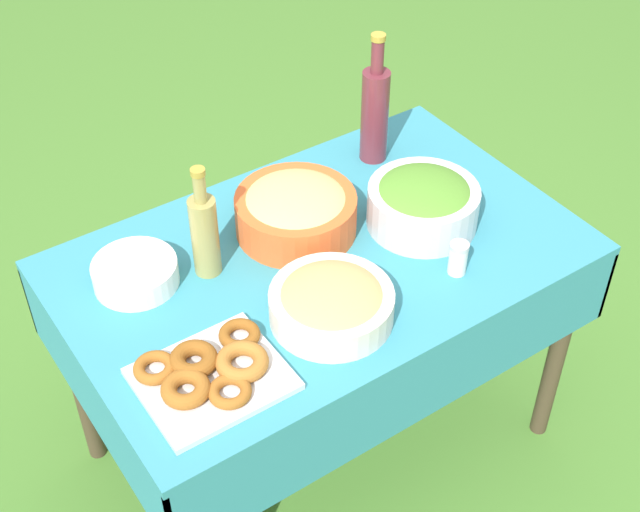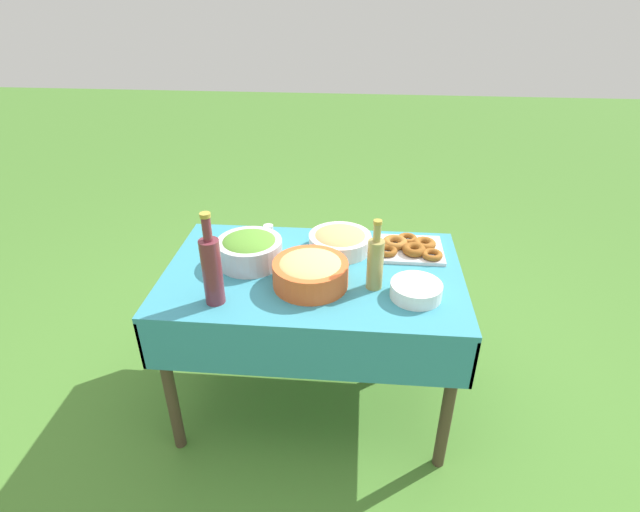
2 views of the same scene
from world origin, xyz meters
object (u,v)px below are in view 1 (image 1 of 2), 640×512
Objects in this scene: wine_bottle at (375,112)px; plate_stack at (135,273)px; pasta_bowl at (295,210)px; donut_platter at (210,372)px; salad_bowl at (423,202)px; olive_oil_bottle at (205,233)px; bread_bowl at (331,303)px.

plate_stack is at bearing 7.36° from wine_bottle.
donut_platter is at bearing 36.73° from pasta_bowl.
wine_bottle is at bearing -157.21° from pasta_bowl.
salad_bowl is 0.94× the size of olive_oil_bottle.
donut_platter is at bearing 1.17° from bread_bowl.
plate_stack is at bearing -18.93° from olive_oil_bottle.
plate_stack is at bearing -48.32° from bread_bowl.
salad_bowl is 0.75× the size of wine_bottle.
pasta_bowl is 1.08× the size of bread_bowl.
bread_bowl is at bearing 71.42° from pasta_bowl.
olive_oil_bottle reaches higher than plate_stack.
pasta_bowl is 0.32m from bread_bowl.
plate_stack is 0.19m from olive_oil_bottle.
olive_oil_bottle reaches higher than pasta_bowl.
pasta_bowl is at bearing 173.31° from plate_stack.
olive_oil_bottle is 0.63m from wine_bottle.
pasta_bowl is at bearing -108.58° from bread_bowl.
olive_oil_bottle reaches higher than bread_bowl.
olive_oil_bottle is at bearing 14.31° from wine_bottle.
wine_bottle is at bearing -103.44° from salad_bowl.
wine_bottle is at bearing -172.64° from plate_stack.
salad_bowl is 0.32m from pasta_bowl.
donut_platter is at bearing 61.99° from olive_oil_bottle.
plate_stack is (0.42, -0.05, -0.03)m from pasta_bowl.
wine_bottle reaches higher than pasta_bowl.
bread_bowl reaches higher than donut_platter.
pasta_bowl is 0.97× the size of donut_platter.
plate_stack is 0.68× the size of olive_oil_bottle.
salad_bowl is at bearing 151.02° from pasta_bowl.
wine_bottle is at bearing -149.18° from donut_platter.
pasta_bowl is 0.42m from plate_stack.
olive_oil_bottle is (-0.16, 0.06, 0.09)m from plate_stack.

